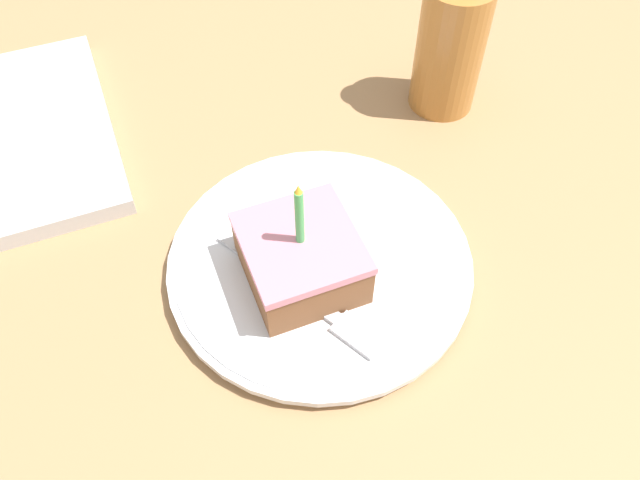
% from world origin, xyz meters
% --- Properties ---
extents(ground_plane, '(2.40, 2.40, 0.04)m').
position_xyz_m(ground_plane, '(0.00, 0.00, -0.02)').
color(ground_plane, '#9E754C').
rests_on(ground_plane, ground).
extents(plate, '(0.29, 0.29, 0.02)m').
position_xyz_m(plate, '(-0.03, 0.01, 0.01)').
color(plate, silver).
rests_on(plate, ground_plane).
extents(cake_slice, '(0.10, 0.10, 0.12)m').
position_xyz_m(cake_slice, '(-0.04, 0.03, 0.05)').
color(cake_slice, brown).
rests_on(cake_slice, plate).
extents(fork, '(0.18, 0.11, 0.00)m').
position_xyz_m(fork, '(-0.07, 0.04, 0.02)').
color(fork, silver).
rests_on(fork, plate).
extents(bottle, '(0.08, 0.08, 0.20)m').
position_xyz_m(bottle, '(0.15, -0.22, 0.08)').
color(bottle, '#B27233').
rests_on(bottle, ground_plane).
extents(marble_board, '(0.30, 0.22, 0.02)m').
position_xyz_m(marble_board, '(0.26, 0.27, 0.01)').
color(marble_board, silver).
rests_on(marble_board, ground_plane).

